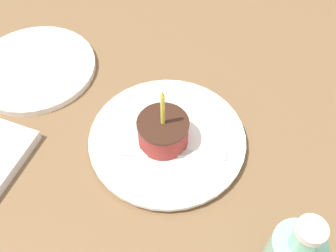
{
  "coord_description": "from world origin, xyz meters",
  "views": [
    {
      "loc": [
        0.13,
        -0.39,
        0.6
      ],
      "look_at": [
        -0.02,
        0.0,
        0.05
      ],
      "focal_mm": 42.0,
      "sensor_mm": 36.0,
      "label": 1
    }
  ],
  "objects_px": {
    "fork": "(180,154)",
    "side_plate": "(35,68)",
    "cake_slice": "(163,131)",
    "plate": "(168,137)"
  },
  "relations": [
    {
      "from": "plate",
      "to": "cake_slice",
      "type": "bearing_deg",
      "value": -103.94
    },
    {
      "from": "plate",
      "to": "fork",
      "type": "xyz_separation_m",
      "value": [
        0.04,
        -0.03,
        0.01
      ]
    },
    {
      "from": "cake_slice",
      "to": "fork",
      "type": "relative_size",
      "value": 0.73
    },
    {
      "from": "fork",
      "to": "cake_slice",
      "type": "bearing_deg",
      "value": 155.62
    },
    {
      "from": "fork",
      "to": "side_plate",
      "type": "relative_size",
      "value": 0.71
    },
    {
      "from": "cake_slice",
      "to": "side_plate",
      "type": "height_order",
      "value": "cake_slice"
    },
    {
      "from": "fork",
      "to": "side_plate",
      "type": "distance_m",
      "value": 0.38
    },
    {
      "from": "fork",
      "to": "side_plate",
      "type": "xyz_separation_m",
      "value": [
        -0.37,
        0.1,
        -0.02
      ]
    },
    {
      "from": "cake_slice",
      "to": "fork",
      "type": "distance_m",
      "value": 0.05
    },
    {
      "from": "cake_slice",
      "to": "side_plate",
      "type": "distance_m",
      "value": 0.34
    }
  ]
}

